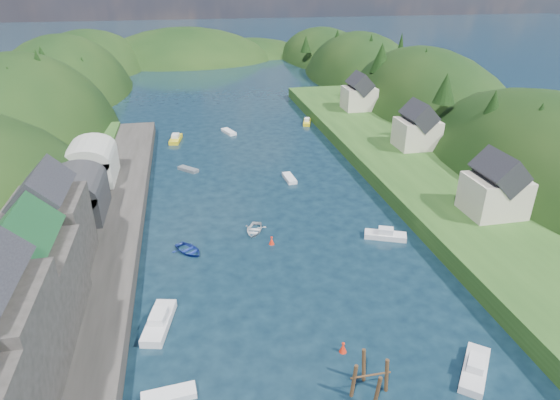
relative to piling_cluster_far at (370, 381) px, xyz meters
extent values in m
plane|color=black|center=(-1.57, 50.55, -1.35)|extent=(600.00, 600.00, 0.00)
ellipsoid|color=black|center=(-46.57, 75.55, -10.45)|extent=(44.00, 75.56, 52.00)
ellipsoid|color=black|center=(-46.57, 118.55, -9.79)|extent=(44.00, 75.56, 48.19)
ellipsoid|color=black|center=(-46.57, 160.55, -8.18)|extent=(44.00, 75.56, 39.00)
ellipsoid|color=black|center=(43.43, 32.55, -9.14)|extent=(36.00, 75.56, 44.49)
ellipsoid|color=black|center=(43.43, 75.55, -9.75)|extent=(36.00, 75.56, 48.00)
ellipsoid|color=black|center=(43.43, 118.55, -9.14)|extent=(36.00, 75.56, 44.49)
ellipsoid|color=black|center=(43.43, 160.55, -7.65)|extent=(36.00, 75.56, 36.00)
ellipsoid|color=black|center=(-11.57, 170.55, -11.35)|extent=(80.00, 60.00, 44.00)
ellipsoid|color=black|center=(16.43, 180.55, -13.35)|extent=(70.00, 56.00, 36.00)
cone|color=black|center=(-42.91, 66.71, 11.55)|extent=(4.73, 4.73, 6.26)
cone|color=black|center=(-40.32, 76.20, 12.20)|extent=(4.34, 4.34, 7.91)
cone|color=black|center=(-38.95, 86.00, 7.35)|extent=(5.28, 5.28, 5.73)
cone|color=black|center=(-44.47, 95.63, 10.99)|extent=(4.77, 4.77, 6.61)
cone|color=black|center=(-37.56, 104.25, 7.54)|extent=(4.07, 4.07, 5.80)
cone|color=black|center=(-43.73, 119.74, 8.72)|extent=(4.56, 4.56, 8.74)
cone|color=black|center=(-43.13, 126.58, 6.68)|extent=(4.75, 4.75, 5.40)
cone|color=black|center=(-42.64, 135.37, 7.71)|extent=(4.27, 4.27, 7.41)
cone|color=black|center=(37.64, 32.06, 9.55)|extent=(5.03, 5.03, 6.19)
cone|color=black|center=(35.40, 39.87, 9.07)|extent=(5.29, 5.29, 7.59)
cone|color=black|center=(33.36, 51.26, 10.84)|extent=(4.07, 4.07, 5.43)
cone|color=black|center=(37.63, 61.30, 6.73)|extent=(3.40, 3.40, 5.63)
cone|color=black|center=(40.39, 73.02, 10.18)|extent=(4.94, 4.94, 9.00)
cone|color=black|center=(34.49, 83.56, 11.16)|extent=(5.25, 5.25, 6.94)
cone|color=black|center=(41.81, 89.09, 11.64)|extent=(3.36, 3.36, 9.06)
cone|color=black|center=(41.32, 107.79, 9.77)|extent=(4.57, 4.57, 7.93)
cone|color=black|center=(41.32, 117.58, 7.88)|extent=(3.59, 3.59, 6.58)
cone|color=black|center=(37.42, 127.06, 10.23)|extent=(4.14, 4.14, 5.98)
cone|color=black|center=(30.42, 140.72, 7.13)|extent=(3.83, 3.83, 5.67)
cube|color=#2D2B28|center=(-25.57, 20.55, -0.35)|extent=(12.00, 110.00, 2.00)
cube|color=#234719|center=(-32.57, 20.55, -0.10)|extent=(12.00, 110.00, 2.50)
cube|color=#2D2B28|center=(-27.57, 12.55, 4.15)|extent=(8.00, 9.00, 7.00)
cube|color=#1E592D|center=(-27.57, 12.55, 8.61)|extent=(5.88, 9.36, 5.88)
cube|color=#2D2B28|center=(-27.57, 21.55, 4.65)|extent=(7.00, 8.00, 8.00)
cube|color=black|center=(-27.57, 21.55, 9.49)|extent=(5.15, 8.32, 5.15)
cube|color=#2D2D30|center=(-27.57, 33.55, 2.65)|extent=(7.00, 9.00, 4.00)
cylinder|color=#2D2D30|center=(-27.57, 33.55, 4.65)|extent=(7.00, 9.00, 7.00)
cube|color=#B2B2A8|center=(-27.57, 45.55, 2.65)|extent=(7.00, 9.00, 4.00)
cylinder|color=#B2B2A8|center=(-27.57, 45.55, 4.65)|extent=(7.00, 9.00, 7.00)
cube|color=#234719|center=(23.43, 40.55, -0.15)|extent=(16.00, 120.00, 2.40)
cube|color=beige|center=(25.43, 22.55, 3.55)|extent=(7.00, 6.00, 5.00)
cube|color=black|center=(25.43, 22.55, 6.89)|extent=(5.15, 6.24, 5.15)
cube|color=beige|center=(27.43, 48.55, 3.55)|extent=(7.00, 6.00, 5.00)
cube|color=black|center=(27.43, 48.55, 6.89)|extent=(5.15, 6.24, 5.15)
cube|color=beige|center=(26.43, 75.55, 3.55)|extent=(7.00, 6.00, 5.00)
cube|color=black|center=(26.43, 75.55, 6.89)|extent=(5.15, 6.24, 5.15)
cylinder|color=#382314|center=(1.40, 0.00, -0.03)|extent=(0.32, 0.32, 3.84)
cylinder|color=#382314|center=(0.00, 1.40, -0.03)|extent=(0.32, 0.32, 3.84)
cylinder|color=#382314|center=(-1.40, 0.00, -0.03)|extent=(0.32, 0.32, 3.84)
cylinder|color=#382314|center=(0.00, -1.40, -0.03)|extent=(0.32, 0.32, 3.84)
cylinder|color=#382314|center=(0.00, 0.00, 0.59)|extent=(3.37, 0.16, 0.16)
cone|color=red|center=(-0.61, 4.79, -0.90)|extent=(0.70, 0.70, 0.90)
sphere|color=red|center=(-0.61, 4.79, -0.40)|extent=(0.30, 0.30, 0.30)
cone|color=red|center=(-3.49, 24.35, -0.90)|extent=(0.70, 0.70, 0.90)
sphere|color=red|center=(-3.49, 24.35, -0.40)|extent=(0.30, 0.30, 0.30)
cube|color=silver|center=(9.58, 0.19, -1.00)|extent=(5.05, 5.60, 0.80)
cube|color=silver|center=(9.58, 0.19, -0.21)|extent=(2.28, 2.37, 0.70)
imported|color=silver|center=(-5.18, 27.94, -1.09)|extent=(4.07, 4.77, 0.84)
cube|color=silver|center=(-4.16, 70.88, -1.07)|extent=(2.97, 4.75, 0.63)
cube|color=white|center=(-15.89, 2.71, -1.08)|extent=(4.43, 1.80, 0.60)
cube|color=gold|center=(13.93, 74.24, -1.06)|extent=(2.84, 4.85, 0.64)
cube|color=silver|center=(13.93, 74.24, -0.36)|extent=(1.50, 1.86, 0.70)
cube|color=silver|center=(-16.90, 11.59, -0.97)|extent=(3.37, 6.44, 0.86)
cube|color=silver|center=(-16.90, 11.59, -0.14)|extent=(1.87, 2.42, 0.70)
cube|color=silver|center=(11.12, 22.96, -1.02)|extent=(5.52, 3.62, 0.74)
cube|color=silver|center=(11.12, 22.96, -0.27)|extent=(2.17, 1.83, 0.70)
imported|color=navy|center=(-13.76, 24.55, -1.07)|extent=(4.91, 5.19, 0.87)
cube|color=gold|center=(-15.24, 67.78, -1.00)|extent=(2.82, 5.83, 0.78)
cube|color=silver|center=(-15.24, 67.78, -0.22)|extent=(1.62, 2.16, 0.70)
cube|color=#585F65|center=(-13.17, 51.12, -1.11)|extent=(3.64, 3.68, 0.54)
cube|color=silver|center=(3.12, 43.87, -1.09)|extent=(1.69, 4.34, 0.60)
camera|label=1|loc=(-12.49, -25.33, 29.33)|focal=30.00mm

